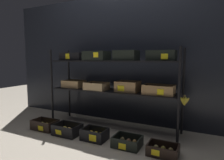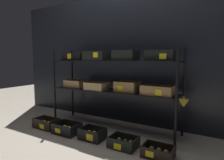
{
  "view_description": "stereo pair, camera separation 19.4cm",
  "coord_description": "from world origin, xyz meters",
  "px_view_note": "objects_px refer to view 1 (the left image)",
  "views": [
    {
      "loc": [
        1.18,
        -2.39,
        0.98
      ],
      "look_at": [
        0.0,
        0.0,
        0.69
      ],
      "focal_mm": 30.87,
      "sensor_mm": 36.0,
      "label": 1
    },
    {
      "loc": [
        1.35,
        -2.3,
        0.98
      ],
      "look_at": [
        0.0,
        0.0,
        0.69
      ],
      "focal_mm": 30.87,
      "sensor_mm": 36.0,
      "label": 2
    }
  ],
  "objects_px": {
    "display_rack": "(113,75)",
    "crate_ground_apple_gold": "(45,126)",
    "crate_ground_lemon": "(95,135)",
    "crate_ground_kiwi": "(127,143)",
    "crate_ground_rightmost_kiwi": "(163,151)",
    "crate_ground_left_apple_gold": "(67,131)"
  },
  "relations": [
    {
      "from": "display_rack",
      "to": "crate_ground_apple_gold",
      "type": "xyz_separation_m",
      "value": [
        -0.84,
        -0.47,
        -0.71
      ]
    },
    {
      "from": "display_rack",
      "to": "crate_ground_lemon",
      "type": "bearing_deg",
      "value": -93.53
    },
    {
      "from": "display_rack",
      "to": "crate_ground_kiwi",
      "type": "distance_m",
      "value": 0.94
    },
    {
      "from": "display_rack",
      "to": "crate_ground_apple_gold",
      "type": "relative_size",
      "value": 5.55
    },
    {
      "from": "display_rack",
      "to": "crate_ground_lemon",
      "type": "distance_m",
      "value": 0.84
    },
    {
      "from": "crate_ground_kiwi",
      "to": "crate_ground_rightmost_kiwi",
      "type": "distance_m",
      "value": 0.4
    },
    {
      "from": "crate_ground_apple_gold",
      "to": "crate_ground_left_apple_gold",
      "type": "bearing_deg",
      "value": -1.21
    },
    {
      "from": "crate_ground_apple_gold",
      "to": "crate_ground_lemon",
      "type": "relative_size",
      "value": 1.17
    },
    {
      "from": "display_rack",
      "to": "crate_ground_left_apple_gold",
      "type": "bearing_deg",
      "value": -132.29
    },
    {
      "from": "crate_ground_apple_gold",
      "to": "crate_ground_kiwi",
      "type": "height_order",
      "value": "crate_ground_apple_gold"
    },
    {
      "from": "crate_ground_lemon",
      "to": "crate_ground_kiwi",
      "type": "distance_m",
      "value": 0.43
    },
    {
      "from": "crate_ground_left_apple_gold",
      "to": "crate_ground_rightmost_kiwi",
      "type": "height_order",
      "value": "crate_ground_left_apple_gold"
    },
    {
      "from": "crate_ground_left_apple_gold",
      "to": "crate_ground_rightmost_kiwi",
      "type": "xyz_separation_m",
      "value": [
        1.23,
        0.01,
        -0.01
      ]
    },
    {
      "from": "crate_ground_left_apple_gold",
      "to": "crate_ground_kiwi",
      "type": "xyz_separation_m",
      "value": [
        0.83,
        0.02,
        -0.01
      ]
    },
    {
      "from": "display_rack",
      "to": "crate_ground_apple_gold",
      "type": "distance_m",
      "value": 1.19
    },
    {
      "from": "crate_ground_left_apple_gold",
      "to": "crate_ground_lemon",
      "type": "relative_size",
      "value": 1.14
    },
    {
      "from": "crate_ground_lemon",
      "to": "crate_ground_rightmost_kiwi",
      "type": "distance_m",
      "value": 0.83
    },
    {
      "from": "crate_ground_apple_gold",
      "to": "crate_ground_lemon",
      "type": "bearing_deg",
      "value": 0.81
    },
    {
      "from": "crate_ground_apple_gold",
      "to": "crate_ground_kiwi",
      "type": "distance_m",
      "value": 1.24
    },
    {
      "from": "crate_ground_apple_gold",
      "to": "crate_ground_lemon",
      "type": "height_order",
      "value": "crate_ground_lemon"
    },
    {
      "from": "crate_ground_lemon",
      "to": "crate_ground_kiwi",
      "type": "bearing_deg",
      "value": 0.34
    },
    {
      "from": "crate_ground_apple_gold",
      "to": "crate_ground_rightmost_kiwi",
      "type": "relative_size",
      "value": 1.14
    }
  ]
}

